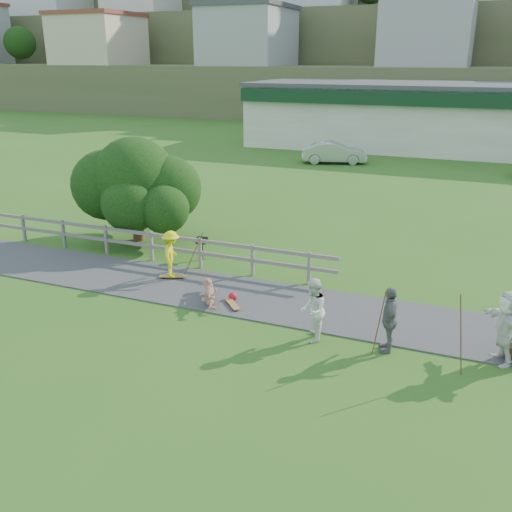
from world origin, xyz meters
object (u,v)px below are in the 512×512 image
object	(u,v)px
skater_fallen	(210,292)
car_silver	(334,153)
spectator_b	(389,319)
spectator_d	(506,327)
skater_rider	(172,257)
spectator_a	(313,310)
tree	(136,197)
bbq	(202,249)

from	to	relation	value
skater_fallen	car_silver	size ratio (longest dim) A/B	0.40
spectator_b	spectator_d	distance (m)	2.75
skater_rider	spectator_a	size ratio (longest dim) A/B	0.92
car_silver	tree	xyz separation A→B (m)	(-2.71, -20.24, 1.06)
skater_rider	skater_fallen	size ratio (longest dim) A/B	0.89
tree	spectator_d	bearing A→B (deg)	-19.86
spectator_a	car_silver	bearing A→B (deg)	-179.67
bbq	spectator_b	bearing A→B (deg)	-36.90
skater_rider	tree	size ratio (longest dim) A/B	0.30
spectator_d	bbq	xyz separation A→B (m)	(-10.24, 3.85, -0.52)
skater_fallen	spectator_b	world-z (taller)	spectator_b
spectator_b	tree	size ratio (longest dim) A/B	0.32
bbq	skater_rider	bearing A→B (deg)	-97.49
spectator_b	tree	world-z (taller)	tree
skater_fallen	spectator_a	world-z (taller)	spectator_a
skater_rider	spectator_b	xyz separation A→B (m)	(7.56, -2.21, 0.07)
spectator_a	tree	size ratio (longest dim) A/B	0.32
skater_fallen	spectator_d	distance (m)	8.29
skater_fallen	spectator_a	xyz separation A→B (m)	(3.61, -1.20, 0.53)
skater_rider	spectator_a	bearing A→B (deg)	-132.76
skater_fallen	bbq	size ratio (longest dim) A/B	2.11
tree	skater_fallen	bearing A→B (deg)	-38.94
spectator_b	bbq	distance (m)	8.71
skater_fallen	spectator_a	size ratio (longest dim) A/B	1.04
spectator_a	tree	xyz separation A→B (m)	(-9.09, 5.63, 0.94)
spectator_d	bbq	distance (m)	10.96
spectator_a	spectator_b	bearing A→B (deg)	82.00
skater_fallen	tree	distance (m)	7.20
car_silver	skater_rider	bearing A→B (deg)	163.63
skater_fallen	spectator_d	bearing A→B (deg)	-33.35
spectator_a	bbq	bearing A→B (deg)	-142.43
spectator_b	spectator_d	size ratio (longest dim) A/B	0.92
car_silver	spectator_a	bearing A→B (deg)	175.63
spectator_a	car_silver	size ratio (longest dim) A/B	0.38
skater_rider	spectator_b	distance (m)	7.87
spectator_d	car_silver	distance (m)	27.51
skater_fallen	car_silver	bearing A→B (deg)	66.74
skater_rider	spectator_d	world-z (taller)	spectator_d
spectator_a	spectator_b	size ratio (longest dim) A/B	0.99
spectator_a	spectator_d	bearing A→B (deg)	84.66
spectator_d	bbq	bearing A→B (deg)	-131.13
spectator_b	bbq	bearing A→B (deg)	-132.87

